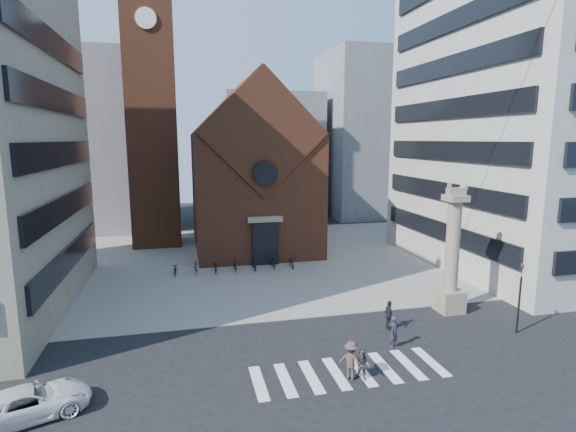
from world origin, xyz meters
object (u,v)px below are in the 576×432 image
Objects in this scene: traffic_light at (520,296)px; scooter_0 at (175,269)px; lion_column at (452,262)px; pedestrian_2 at (389,315)px; pedestrian_0 at (394,332)px; white_car at (29,403)px; pedestrian_1 at (362,365)px.

scooter_0 is at bearing 140.42° from traffic_light.
traffic_light is (1.99, -4.00, -1.17)m from lion_column.
pedestrian_0 is at bearing 164.79° from pedestrian_2.
pedestrian_2 is at bearing -47.36° from scooter_0.
pedestrian_1 reaches higher than white_car.
traffic_light is 11.56m from pedestrian_1.
pedestrian_1 is 6.41m from pedestrian_2.
white_car reaches higher than scooter_0.
lion_column reaches higher than white_car.
white_car is 19.83m from scooter_0.
traffic_light reaches higher than pedestrian_0.
pedestrian_0 is 2.44m from pedestrian_2.
traffic_light is at bearing -29.65° from pedestrian_0.
pedestrian_2 is at bearing -96.50° from white_car.
scooter_0 is (-20.04, 16.56, -1.73)m from traffic_light.
pedestrian_0 reaches higher than pedestrian_1.
pedestrian_1 is at bearing -167.39° from pedestrian_0.
traffic_light is at bearing -103.58° from pedestrian_2.
scooter_0 is at bearing 95.89° from pedestrian_0.
white_car is at bearing 157.71° from pedestrian_0.
pedestrian_2 is 19.19m from scooter_0.
traffic_light reaches higher than pedestrian_2.
white_car is at bearing -105.85° from scooter_0.
white_car is 19.07m from pedestrian_2.
lion_column is at bearing 3.83° from pedestrian_0.
pedestrian_2 is (0.79, 2.30, -0.00)m from pedestrian_0.
white_car is at bearing -164.84° from lion_column.
traffic_light reaches higher than scooter_0.
white_car is at bearing -174.60° from traffic_light.
pedestrian_0 is (17.69, 2.39, 0.24)m from white_car.
lion_column is 5.69× the size of pedestrian_1.
pedestrian_0 is at bearing 83.08° from pedestrian_1.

